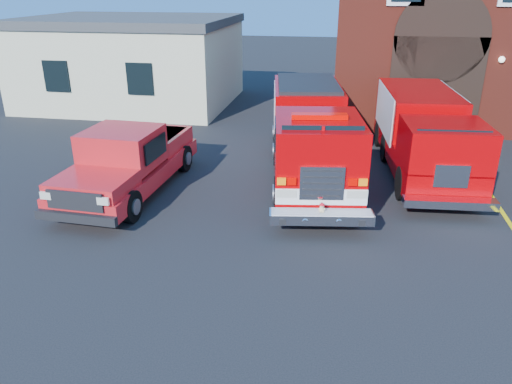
% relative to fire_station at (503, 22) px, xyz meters
% --- Properties ---
extents(ground, '(100.00, 100.00, 0.00)m').
position_rel_fire_station_xyz_m(ground, '(-8.99, -13.98, -4.25)').
color(ground, black).
rests_on(ground, ground).
extents(parking_stripe_near, '(0.12, 3.00, 0.01)m').
position_rel_fire_station_xyz_m(parking_stripe_near, '(-2.49, -12.98, -4.25)').
color(parking_stripe_near, yellow).
rests_on(parking_stripe_near, ground).
extents(parking_stripe_mid, '(0.12, 3.00, 0.01)m').
position_rel_fire_station_xyz_m(parking_stripe_mid, '(-2.49, -9.98, -4.25)').
color(parking_stripe_mid, yellow).
rests_on(parking_stripe_mid, ground).
extents(parking_stripe_far, '(0.12, 3.00, 0.01)m').
position_rel_fire_station_xyz_m(parking_stripe_far, '(-2.49, -6.98, -4.25)').
color(parking_stripe_far, yellow).
rests_on(parking_stripe_far, ground).
extents(fire_station, '(15.20, 10.20, 8.45)m').
position_rel_fire_station_xyz_m(fire_station, '(0.00, 0.00, 0.00)').
color(fire_station, maroon).
rests_on(fire_station, ground).
extents(side_building, '(10.20, 8.20, 4.35)m').
position_rel_fire_station_xyz_m(side_building, '(-17.99, -0.99, -2.05)').
color(side_building, beige).
rests_on(side_building, ground).
extents(fire_engine, '(3.67, 9.08, 2.72)m').
position_rel_fire_station_xyz_m(fire_engine, '(-8.05, -10.31, -2.84)').
color(fire_engine, black).
rests_on(fire_engine, ground).
extents(pickup_truck, '(2.50, 6.25, 2.01)m').
position_rel_fire_station_xyz_m(pickup_truck, '(-13.33, -12.67, -3.30)').
color(pickup_truck, black).
rests_on(pickup_truck, ground).
extents(secondary_truck, '(2.90, 7.83, 2.49)m').
position_rel_fire_station_xyz_m(secondary_truck, '(-4.38, -9.25, -2.89)').
color(secondary_truck, black).
rests_on(secondary_truck, ground).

